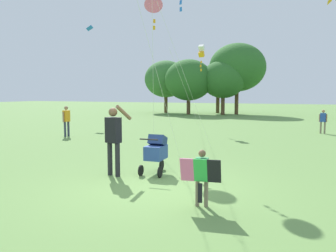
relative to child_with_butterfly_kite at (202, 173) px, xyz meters
name	(u,v)px	position (x,y,z in m)	size (l,w,h in m)	color
ground_plane	(154,188)	(-1.35, 0.83, -0.64)	(120.00, 120.00, 0.00)	#668E47
treeline_distant	(279,75)	(-0.69, 27.11, 3.07)	(29.94, 7.38, 6.82)	brown
child_with_butterfly_kite	(202,173)	(0.00, 0.00, 0.00)	(0.75, 0.39, 1.07)	#7F705B
person_adult_flyer	(114,135)	(-2.75, 1.47, 0.40)	(0.64, 0.53, 1.81)	#232328
stroller	(156,150)	(-1.86, 2.11, -0.04)	(0.57, 1.09, 1.03)	black
kite_orange_delta	(201,52)	(-3.75, 12.47, 3.71)	(0.68, 3.65, 4.74)	white
kite_green_novelty	(154,6)	(-3.35, 5.26, 4.47)	(1.34, 2.54, 5.42)	pink
person_red_shirt	(323,120)	(2.54, 13.33, 0.09)	(0.39, 0.22, 1.23)	#7F705B
person_sitting_far	(66,119)	(-8.94, 7.40, 0.22)	(0.23, 0.47, 1.47)	#33384C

